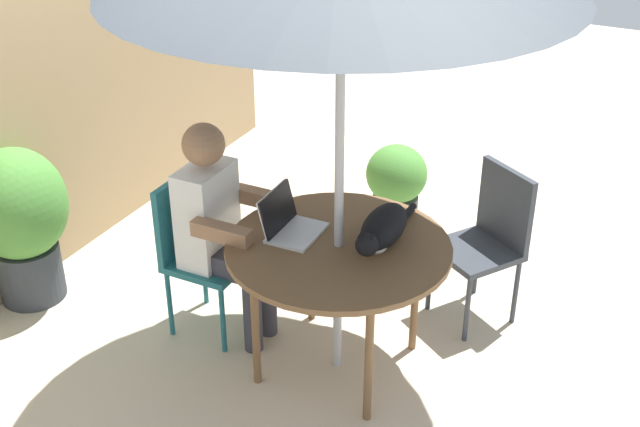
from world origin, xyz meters
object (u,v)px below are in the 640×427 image
at_px(patio_table, 338,255).
at_px(potted_plant_near_fence, 20,217).
at_px(chair_empty, 489,233).
at_px(potted_plant_by_chair, 396,187).
at_px(laptop, 287,221).
at_px(person_seated, 219,222).
at_px(chair_occupied, 196,243).
at_px(cat, 382,229).

bearing_deg(patio_table, potted_plant_near_fence, 96.81).
relative_size(chair_empty, potted_plant_by_chair, 1.37).
bearing_deg(laptop, person_seated, 90.07).
height_order(chair_occupied, cat, cat).
bearing_deg(potted_plant_by_chair, person_seated, 162.01).
distance_m(chair_occupied, person_seated, 0.23).
xyz_separation_m(patio_table, potted_plant_by_chair, (1.38, 0.24, -0.32)).
height_order(person_seated, potted_plant_near_fence, person_seated).
distance_m(patio_table, person_seated, 0.69).
bearing_deg(person_seated, potted_plant_near_fence, 100.65).
height_order(potted_plant_near_fence, potted_plant_by_chair, potted_plant_near_fence).
bearing_deg(potted_plant_by_chair, chair_occupied, 156.32).
xyz_separation_m(chair_occupied, laptop, (0.00, -0.56, 0.28)).
height_order(patio_table, chair_empty, chair_empty).
distance_m(patio_table, laptop, 0.31).
relative_size(chair_empty, person_seated, 0.72).
height_order(chair_empty, laptop, laptop).
bearing_deg(potted_plant_by_chair, cat, -161.80).
distance_m(person_seated, potted_plant_near_fence, 1.23).
bearing_deg(patio_table, person_seated, 90.00).
bearing_deg(chair_empty, cat, 153.08).
bearing_deg(laptop, potted_plant_near_fence, 98.02).
distance_m(chair_occupied, chair_empty, 1.60).
bearing_deg(chair_occupied, person_seated, -90.00).
xyz_separation_m(person_seated, laptop, (0.00, -0.40, 0.11)).
height_order(patio_table, person_seated, person_seated).
distance_m(patio_table, chair_empty, 0.98).
distance_m(chair_occupied, laptop, 0.62).
xyz_separation_m(patio_table, chair_occupied, (0.00, 0.84, -0.16)).
distance_m(chair_empty, laptop, 1.18).
xyz_separation_m(patio_table, chair_empty, (0.80, -0.54, -0.16)).
bearing_deg(chair_empty, laptop, 134.30).
relative_size(chair_empty, cat, 1.36).
relative_size(cat, potted_plant_by_chair, 1.01).
bearing_deg(patio_table, cat, -60.72).
bearing_deg(chair_occupied, patio_table, -90.00).
xyz_separation_m(person_seated, cat, (0.10, -0.87, 0.13)).
distance_m(chair_occupied, cat, 1.07).
height_order(cat, potted_plant_by_chair, cat).
bearing_deg(person_seated, patio_table, -90.00).
distance_m(patio_table, potted_plant_near_fence, 1.90).
height_order(cat, potted_plant_near_fence, potted_plant_near_fence).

